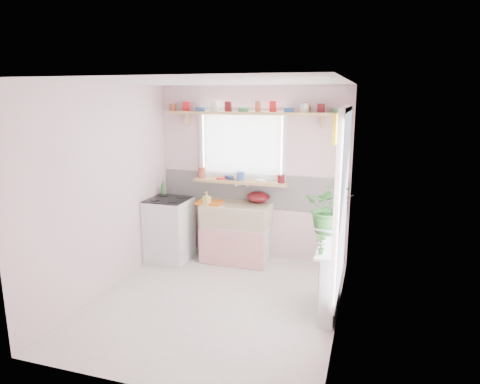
% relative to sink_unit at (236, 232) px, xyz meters
% --- Properties ---
extents(room, '(3.20, 3.20, 3.20)m').
position_rel_sink_unit_xyz_m(room, '(0.81, -0.43, 0.94)').
color(room, white).
rests_on(room, ground).
extents(sink_unit, '(0.95, 0.65, 1.11)m').
position_rel_sink_unit_xyz_m(sink_unit, '(0.00, 0.00, 0.00)').
color(sink_unit, white).
rests_on(sink_unit, ground).
extents(cooker, '(0.58, 0.58, 0.93)m').
position_rel_sink_unit_xyz_m(cooker, '(-0.95, -0.24, 0.03)').
color(cooker, white).
rests_on(cooker, ground).
extents(radiator_ledge, '(0.22, 0.95, 0.78)m').
position_rel_sink_unit_xyz_m(radiator_ledge, '(1.45, -1.09, -0.03)').
color(radiator_ledge, white).
rests_on(radiator_ledge, ground).
extents(windowsill, '(1.40, 0.22, 0.04)m').
position_rel_sink_unit_xyz_m(windowsill, '(-0.00, 0.19, 0.71)').
color(windowsill, tan).
rests_on(windowsill, room).
extents(pine_shelf, '(2.52, 0.24, 0.04)m').
position_rel_sink_unit_xyz_m(pine_shelf, '(0.15, 0.18, 1.69)').
color(pine_shelf, tan).
rests_on(pine_shelf, room).
extents(shelf_crockery, '(2.47, 0.11, 0.12)m').
position_rel_sink_unit_xyz_m(shelf_crockery, '(0.11, 0.18, 1.76)').
color(shelf_crockery, '#A55133').
rests_on(shelf_crockery, pine_shelf).
extents(sill_crockery, '(1.35, 0.11, 0.12)m').
position_rel_sink_unit_xyz_m(sill_crockery, '(-0.00, 0.19, 0.78)').
color(sill_crockery, '#A55133').
rests_on(sill_crockery, windowsill).
extents(dish_tray, '(0.36, 0.27, 0.04)m').
position_rel_sink_unit_xyz_m(dish_tray, '(-0.38, -0.09, 0.44)').
color(dish_tray, orange).
rests_on(dish_tray, sink_unit).
extents(colander, '(0.44, 0.44, 0.15)m').
position_rel_sink_unit_xyz_m(colander, '(0.26, 0.21, 0.49)').
color(colander, '#570F15').
rests_on(colander, sink_unit).
extents(jade_plant, '(0.57, 0.50, 0.61)m').
position_rel_sink_unit_xyz_m(jade_plant, '(1.36, -0.69, 0.65)').
color(jade_plant, '#2F6A2A').
rests_on(jade_plant, radiator_ledge).
extents(fruit_bowl, '(0.36, 0.36, 0.08)m').
position_rel_sink_unit_xyz_m(fruit_bowl, '(1.36, -0.69, 0.38)').
color(fruit_bowl, silver).
rests_on(fruit_bowl, radiator_ledge).
extents(herb_pot, '(0.13, 0.11, 0.21)m').
position_rel_sink_unit_xyz_m(herb_pot, '(1.36, -1.42, 0.45)').
color(herb_pot, '#3A6E2C').
rests_on(herb_pot, radiator_ledge).
extents(soap_bottle_sink, '(0.11, 0.11, 0.20)m').
position_rel_sink_unit_xyz_m(soap_bottle_sink, '(-0.38, -0.19, 0.52)').
color(soap_bottle_sink, '#D2C55D').
rests_on(soap_bottle_sink, sink_unit).
extents(sill_cup, '(0.16, 0.16, 0.10)m').
position_rel_sink_unit_xyz_m(sill_cup, '(-0.06, 0.21, 0.78)').
color(sill_cup, beige).
rests_on(sill_cup, windowsill).
extents(sill_bowl, '(0.27, 0.27, 0.06)m').
position_rel_sink_unit_xyz_m(sill_bowl, '(-0.16, 0.25, 0.76)').
color(sill_bowl, '#30509D').
rests_on(sill_bowl, windowsill).
extents(shelf_vase, '(0.14, 0.14, 0.13)m').
position_rel_sink_unit_xyz_m(shelf_vase, '(0.91, 0.24, 1.78)').
color(shelf_vase, '#9F5931').
rests_on(shelf_vase, pine_shelf).
extents(cooker_bottle, '(0.10, 0.10, 0.22)m').
position_rel_sink_unit_xyz_m(cooker_bottle, '(-1.13, -0.02, 0.59)').
color(cooker_bottle, '#408142').
rests_on(cooker_bottle, cooker).
extents(fruit, '(0.20, 0.14, 0.10)m').
position_rel_sink_unit_xyz_m(fruit, '(1.37, -0.69, 0.45)').
color(fruit, orange).
rests_on(fruit, fruit_bowl).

